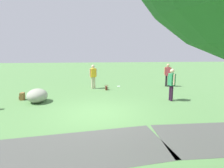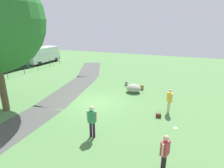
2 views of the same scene
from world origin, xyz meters
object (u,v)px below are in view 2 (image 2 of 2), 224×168
spare_backpack_on_lawn (126,83)px  parked_wagon_silver (8,65)px  passerby_on_path (165,151)px  backpack_by_boulder (142,87)px  woman_with_handbag (169,100)px  man_near_boulder (92,119)px  delivery_van (42,55)px  handbag_on_grass (159,115)px  lawn_boulder (134,88)px  frisbee_on_grass (175,128)px

spare_backpack_on_lawn → parked_wagon_silver: parked_wagon_silver is taller
passerby_on_path → backpack_by_boulder: passerby_on_path is taller
woman_with_handbag → passerby_on_path: size_ratio=1.00×
woman_with_handbag → parked_wagon_silver: size_ratio=0.36×
passerby_on_path → parked_wagon_silver: (9.64, 19.61, -0.12)m
man_near_boulder → delivery_van: delivery_van is taller
man_near_boulder → backpack_by_boulder: man_near_boulder is taller
woman_with_handbag → man_near_boulder: 5.33m
woman_with_handbag → man_near_boulder: (-4.19, 3.29, 0.07)m
delivery_van → woman_with_handbag: bearing=-117.5°
handbag_on_grass → backpack_by_boulder: (4.66, 2.10, 0.05)m
backpack_by_boulder → spare_backpack_on_lawn: same height
man_near_boulder → woman_with_handbag: bearing=-38.1°
lawn_boulder → parked_wagon_silver: 16.32m
man_near_boulder → backpack_by_boulder: (7.99, -0.70, -0.80)m
lawn_boulder → handbag_on_grass: (-3.71, -2.59, -0.21)m
passerby_on_path → spare_backpack_on_lawn: bearing=25.0°
handbag_on_grass → backpack_by_boulder: backpack_by_boulder is taller
woman_with_handbag → delivery_van: delivery_van is taller
handbag_on_grass → parked_wagon_silver: (5.27, 18.83, 0.67)m
passerby_on_path → spare_backpack_on_lawn: (9.69, 4.52, -0.74)m
handbag_on_grass → backpack_by_boulder: size_ratio=0.82×
handbag_on_grass → backpack_by_boulder: 5.11m
passerby_on_path → parked_wagon_silver: passerby_on_path is taller
backpack_by_boulder → woman_with_handbag: bearing=-145.7°
man_near_boulder → backpack_by_boulder: bearing=-5.0°
woman_with_handbag → frisbee_on_grass: 2.08m
man_near_boulder → passerby_on_path: 3.73m
man_near_boulder → handbag_on_grass: 4.44m
lawn_boulder → parked_wagon_silver: bearing=84.5°
lawn_boulder → delivery_van: 17.55m
man_near_boulder → handbag_on_grass: (3.33, -2.80, -0.86)m
backpack_by_boulder → frisbee_on_grass: size_ratio=1.71×
backpack_by_boulder → parked_wagon_silver: (0.61, 16.73, 0.62)m
lawn_boulder → man_near_boulder: man_near_boulder is taller
woman_with_handbag → parked_wagon_silver: bearing=77.1°
lawn_boulder → handbag_on_grass: size_ratio=3.77×
woman_with_handbag → handbag_on_grass: bearing=150.3°
man_near_boulder → parked_wagon_silver: bearing=61.8°
lawn_boulder → delivery_van: (7.10, 16.03, 0.91)m
lawn_boulder → frisbee_on_grass: lawn_boulder is taller
passerby_on_path → woman_with_handbag: bearing=3.2°
man_near_boulder → frisbee_on_grass: bearing=-58.0°
backpack_by_boulder → parked_wagon_silver: 16.75m
spare_backpack_on_lawn → passerby_on_path: bearing=-155.0°
man_near_boulder → passerby_on_path: size_ratio=1.06×
man_near_boulder → passerby_on_path: bearing=-106.1°
man_near_boulder → spare_backpack_on_lawn: bearing=6.1°
handbag_on_grass → parked_wagon_silver: bearing=74.4°
backpack_by_boulder → man_near_boulder: bearing=175.0°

